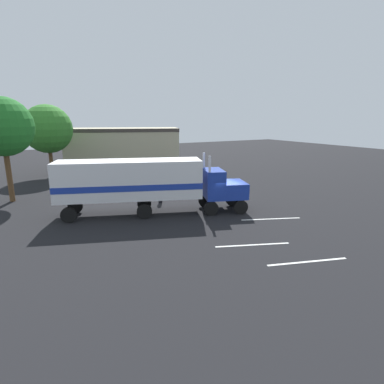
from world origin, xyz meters
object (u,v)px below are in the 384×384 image
(semi_truck, at_px, (145,182))
(tree_left, at_px, (2,127))
(tree_center, at_px, (48,129))
(person_bystander, at_px, (160,193))

(semi_truck, xyz_separation_m, tree_left, (-8.99, 9.19, 3.89))
(semi_truck, xyz_separation_m, tree_center, (-4.78, 19.95, 3.30))
(semi_truck, relative_size, person_bystander, 8.68)
(person_bystander, bearing_deg, tree_left, 148.81)
(tree_center, bearing_deg, semi_truck, -76.53)
(tree_left, relative_size, tree_center, 1.02)
(person_bystander, distance_m, tree_left, 14.21)
(person_bystander, relative_size, tree_center, 0.19)
(semi_truck, distance_m, tree_center, 20.78)
(person_bystander, bearing_deg, semi_truck, -132.63)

